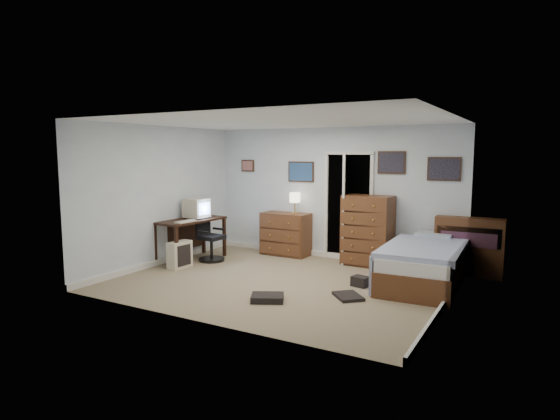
% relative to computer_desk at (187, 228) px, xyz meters
% --- Properties ---
extents(floor, '(5.00, 4.00, 0.02)m').
position_rel_computer_desk_xyz_m(floor, '(2.29, -0.48, -0.61)').
color(floor, '#84735B').
rests_on(floor, ground).
extents(computer_desk, '(0.72, 1.40, 0.79)m').
position_rel_computer_desk_xyz_m(computer_desk, '(0.00, 0.00, 0.00)').
color(computer_desk, black).
rests_on(computer_desk, floor).
extents(crt_monitor, '(0.43, 0.40, 0.38)m').
position_rel_computer_desk_xyz_m(crt_monitor, '(0.12, 0.14, 0.38)').
color(crt_monitor, beige).
rests_on(crt_monitor, computer_desk).
extents(keyboard, '(0.19, 0.43, 0.03)m').
position_rel_computer_desk_xyz_m(keyboard, '(0.27, -0.36, 0.19)').
color(keyboard, beige).
rests_on(keyboard, computer_desk).
extents(pc_tower, '(0.24, 0.45, 0.47)m').
position_rel_computer_desk_xyz_m(pc_tower, '(0.30, -0.56, -0.37)').
color(pc_tower, beige).
rests_on(pc_tower, floor).
extents(office_chair, '(0.51, 0.51, 0.99)m').
position_rel_computer_desk_xyz_m(office_chair, '(0.40, 0.14, -0.22)').
color(office_chair, black).
rests_on(office_chair, floor).
extents(media_stack, '(0.15, 0.15, 0.72)m').
position_rel_computer_desk_xyz_m(media_stack, '(-0.03, 1.60, -0.25)').
color(media_stack, maroon).
rests_on(media_stack, floor).
extents(low_dresser, '(0.96, 0.49, 0.84)m').
position_rel_computer_desk_xyz_m(low_dresser, '(1.42, 1.29, -0.18)').
color(low_dresser, '#55331A').
rests_on(low_dresser, floor).
extents(table_lamp, '(0.21, 0.21, 0.41)m').
position_rel_computer_desk_xyz_m(table_lamp, '(1.62, 1.29, 0.54)').
color(table_lamp, gold).
rests_on(table_lamp, low_dresser).
extents(doorway, '(0.96, 1.12, 2.05)m').
position_rel_computer_desk_xyz_m(doorway, '(2.64, 1.79, 0.40)').
color(doorway, black).
rests_on(doorway, floor).
extents(tall_dresser, '(0.89, 0.55, 1.26)m').
position_rel_computer_desk_xyz_m(tall_dresser, '(3.11, 1.27, 0.03)').
color(tall_dresser, '#55331A').
rests_on(tall_dresser, floor).
extents(headboard_bookcase, '(1.08, 0.29, 0.97)m').
position_rel_computer_desk_xyz_m(headboard_bookcase, '(4.81, 1.38, -0.09)').
color(headboard_bookcase, '#55331A').
rests_on(headboard_bookcase, floor).
extents(bed, '(1.20, 2.14, 0.69)m').
position_rel_computer_desk_xyz_m(bed, '(4.28, 0.49, -0.28)').
color(bed, '#55331A').
rests_on(bed, floor).
extents(wall_posters, '(4.38, 0.04, 0.60)m').
position_rel_computer_desk_xyz_m(wall_posters, '(2.86, 1.50, 1.14)').
color(wall_posters, '#331E11').
rests_on(wall_posters, floor).
extents(floor_clutter, '(1.46, 1.67, 0.15)m').
position_rel_computer_desk_xyz_m(floor_clutter, '(3.07, -0.87, -0.56)').
color(floor_clutter, black).
rests_on(floor_clutter, floor).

